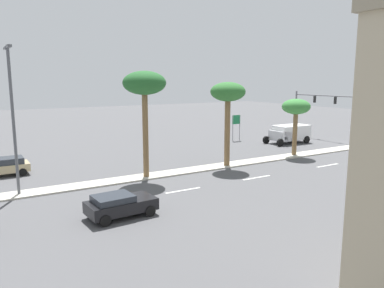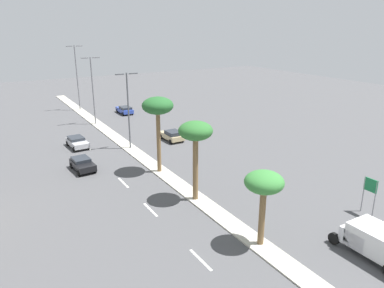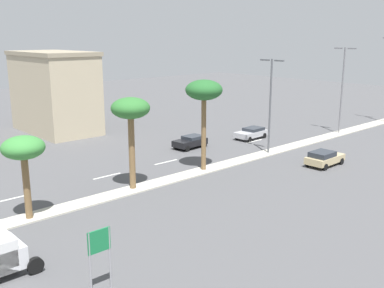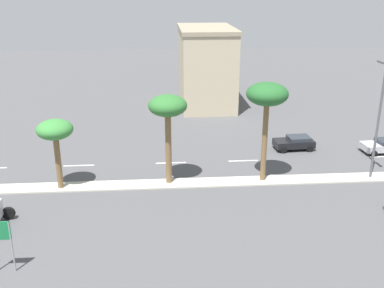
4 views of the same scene
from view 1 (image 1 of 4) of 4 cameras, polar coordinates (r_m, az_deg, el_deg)
The scene contains 14 objects.
ground_plane at distance 29.57m, azimuth -13.51°, elevation -5.85°, with size 160.00×160.00×0.00m, color #4C4C4F.
lane_stripe_inboard at distance 43.19m, azimuth 26.40°, elevation -1.70°, with size 0.20×2.80×0.01m, color silver.
lane_stripe_far at distance 36.90m, azimuth 19.78°, elevation -3.05°, with size 0.20×2.80×0.01m, color silver.
lane_stripe_leading at distance 30.93m, azimuth 9.74°, elevation -5.02°, with size 0.20×2.80×0.01m, color silver.
lane_stripe_front at distance 27.11m, azimuth -1.34°, elevation -6.99°, with size 0.20×2.80×0.01m, color silver.
traffic_signal_gantry at distance 53.87m, azimuth 18.03°, elevation 5.15°, with size 13.51×0.53×6.18m.
directional_road_sign at distance 48.97m, azimuth 6.69°, elevation 3.22°, with size 0.10×1.22×3.27m.
palm_tree_near at distance 39.84m, azimuth 15.41°, elevation 5.18°, with size 2.85×2.85×5.74m.
palm_tree_outboard at distance 33.64m, azimuth 5.43°, elevation 7.33°, with size 3.09×3.09×7.46m.
palm_tree_leading at distance 29.68m, azimuth -7.18°, elevation 8.66°, with size 3.36×3.36×8.34m.
street_lamp_inboard at distance 27.53m, azimuth -25.46°, elevation 4.80°, with size 2.90×0.24×9.85m.
sedan_tan_far at distance 34.60m, azimuth -26.61°, elevation -3.04°, with size 2.15×4.22×1.46m.
sedan_black_near at distance 22.28m, azimuth -10.83°, elevation -8.94°, with size 2.24×4.00×1.35m.
box_truck at distance 48.15m, azimuth 14.37°, elevation 1.58°, with size 2.71×5.64×2.20m.
Camera 1 is at (-27.26, 39.99, 7.81)m, focal length 35.38 mm.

